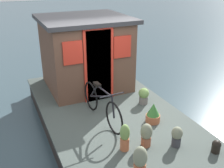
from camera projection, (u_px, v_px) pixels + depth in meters
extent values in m
plane|color=#384C54|center=(109.00, 128.00, 6.17)|extent=(60.00, 60.00, 0.00)
cube|color=#424C47|center=(108.00, 110.00, 5.98)|extent=(5.20, 2.86, 0.06)
cube|color=black|center=(108.00, 120.00, 6.08)|extent=(5.10, 2.80, 0.44)
cube|color=brown|center=(85.00, 54.00, 6.88)|extent=(1.88, 2.00, 1.75)
cube|color=#28282B|center=(84.00, 19.00, 6.51)|extent=(2.08, 2.20, 0.10)
cube|color=maroon|center=(99.00, 67.00, 6.08)|extent=(0.04, 0.60, 1.70)
cube|color=red|center=(99.00, 65.00, 6.06)|extent=(0.03, 0.72, 1.80)
cube|color=red|center=(122.00, 47.00, 6.15)|extent=(0.03, 0.44, 0.52)
cube|color=red|center=(73.00, 53.00, 5.70)|extent=(0.03, 0.44, 0.52)
torus|color=black|center=(114.00, 118.00, 4.97)|extent=(0.65, 0.08, 0.65)
torus|color=black|center=(91.00, 96.00, 5.84)|extent=(0.65, 0.08, 0.65)
cylinder|color=black|center=(100.00, 96.00, 5.36)|extent=(1.00, 0.11, 0.45)
cylinder|color=black|center=(104.00, 91.00, 5.14)|extent=(0.65, 0.08, 0.06)
cylinder|color=black|center=(94.00, 91.00, 5.63)|extent=(0.37, 0.06, 0.41)
cylinder|color=black|center=(113.00, 107.00, 4.92)|extent=(0.12, 0.04, 0.42)
cube|color=black|center=(97.00, 84.00, 5.40)|extent=(0.21, 0.11, 0.06)
cylinder|color=black|center=(112.00, 95.00, 4.86)|extent=(0.06, 0.50, 0.02)
cylinder|color=#B2603D|center=(125.00, 144.00, 4.58)|extent=(0.16, 0.16, 0.24)
ellipsoid|color=#70934C|center=(125.00, 133.00, 4.49)|extent=(0.17, 0.17, 0.32)
cylinder|color=#B2603D|center=(153.00, 118.00, 5.44)|extent=(0.30, 0.30, 0.16)
cone|color=#387533|center=(153.00, 109.00, 5.36)|extent=(0.27, 0.27, 0.26)
cylinder|color=#38383D|center=(176.00, 141.00, 4.69)|extent=(0.16, 0.16, 0.18)
ellipsoid|color=gray|center=(177.00, 133.00, 4.62)|extent=(0.20, 0.20, 0.25)
ellipsoid|color=gray|center=(140.00, 157.00, 3.92)|extent=(0.22, 0.22, 0.36)
cylinder|color=slate|center=(143.00, 100.00, 6.19)|extent=(0.21, 0.21, 0.18)
sphere|color=#70934C|center=(144.00, 93.00, 6.12)|extent=(0.25, 0.25, 0.25)
cylinder|color=#935138|center=(146.00, 141.00, 4.69)|extent=(0.18, 0.18, 0.18)
ellipsoid|color=gray|center=(146.00, 132.00, 4.61)|extent=(0.21, 0.21, 0.31)
cylinder|color=black|center=(216.00, 148.00, 4.53)|extent=(0.15, 0.15, 0.16)
sphere|color=black|center=(217.00, 144.00, 4.50)|extent=(0.16, 0.16, 0.16)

